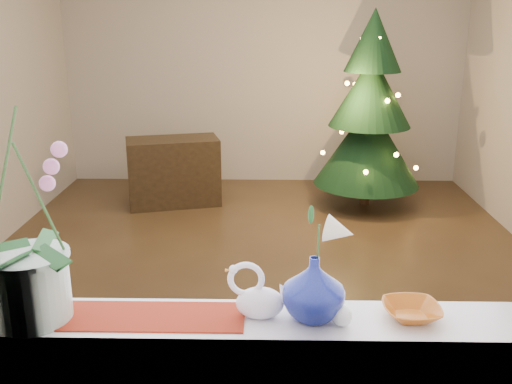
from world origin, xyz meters
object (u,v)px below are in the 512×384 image
Objects in this scene: blue_vase at (314,284)px; orchid_pot at (21,208)px; amber_dish at (411,312)px; swan at (260,291)px; paperweight at (342,316)px; side_table at (174,172)px; xmas_tree at (370,111)px.

orchid_pot is at bearing -178.28° from blue_vase.
amber_dish is at bearing 1.11° from blue_vase.
orchid_pot reaches higher than swan.
paperweight is 0.42× the size of amber_dish.
swan is 1.36× the size of amber_dish.
side_table is (-1.45, 3.94, -0.60)m from amber_dish.
orchid_pot is 0.80m from swan.
xmas_tree is (0.77, 4.01, 0.02)m from paperweight.
orchid_pot is 1.30m from amber_dish.
paperweight is at bearing -100.88° from xmas_tree.
orchid_pot is at bearing -114.08° from xmas_tree.
swan is at bearing 169.28° from paperweight.
orchid_pot is 3.10× the size of blue_vase.
paperweight is 4.22m from side_table.
blue_vase is at bearing -88.68° from side_table.
orchid_pot reaches higher than side_table.
paperweight is at bearing -29.15° from swan.
swan is (0.75, 0.03, -0.30)m from orchid_pot.
xmas_tree is at bearing 65.92° from orchid_pot.
amber_dish is (0.33, 0.01, -0.11)m from blue_vase.
blue_vase reaches higher than swan.
side_table is (-0.20, 3.97, -0.96)m from orchid_pot.
orchid_pot is 3.53× the size of swan.
amber_dish is (0.24, 0.05, -0.01)m from paperweight.
orchid_pot is 4.81× the size of amber_dish.
paperweight is 0.07× the size of side_table.
swan is 0.88× the size of blue_vase.
orchid_pot is 0.96m from blue_vase.
swan is 4.09m from xmas_tree.
amber_dish is at bearing -18.04° from swan.
xmas_tree is (0.86, 3.96, -0.07)m from blue_vase.
swan is at bearing -91.06° from side_table.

